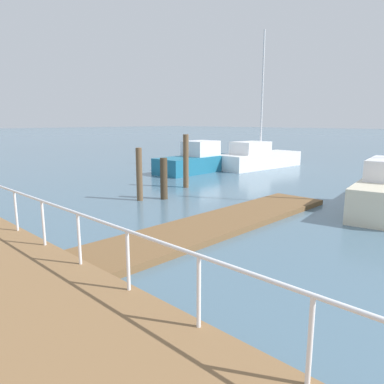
% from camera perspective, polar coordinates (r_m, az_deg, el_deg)
% --- Properties ---
extents(ground_plane, '(300.00, 300.00, 0.00)m').
position_cam_1_polar(ground_plane, '(19.01, -25.03, 0.29)').
color(ground_plane, slate).
extents(floating_dock, '(10.49, 2.00, 0.18)m').
position_cam_1_polar(floating_dock, '(11.28, 3.84, -5.06)').
color(floating_dock, brown).
rests_on(floating_dock, ground_plane).
extents(boardwalk_railing, '(0.06, 24.47, 1.08)m').
position_cam_1_polar(boardwalk_railing, '(5.58, -5.13, -9.88)').
color(boardwalk_railing, white).
rests_on(boardwalk_railing, boardwalk).
extents(dock_piling_0, '(0.27, 0.27, 2.58)m').
position_cam_1_polar(dock_piling_0, '(17.71, -0.97, 4.85)').
color(dock_piling_0, brown).
rests_on(dock_piling_0, ground_plane).
extents(dock_piling_1, '(0.30, 0.30, 1.72)m').
position_cam_1_polar(dock_piling_1, '(15.15, -4.44, 2.10)').
color(dock_piling_1, '#473826').
rests_on(dock_piling_1, ground_plane).
extents(dock_piling_2, '(0.25, 0.25, 2.16)m').
position_cam_1_polar(dock_piling_2, '(14.94, -8.27, 2.75)').
color(dock_piling_2, brown).
rests_on(dock_piling_2, ground_plane).
extents(moored_boat_1, '(5.71, 2.26, 1.95)m').
position_cam_1_polar(moored_boat_1, '(23.32, 0.71, 4.94)').
color(moored_boat_1, '#1E6B8C').
rests_on(moored_boat_1, ground_plane).
extents(moored_boat_2, '(6.92, 2.73, 9.09)m').
position_cam_1_polar(moored_boat_2, '(25.76, 10.35, 5.33)').
color(moored_boat_2, white).
rests_on(moored_boat_2, ground_plane).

